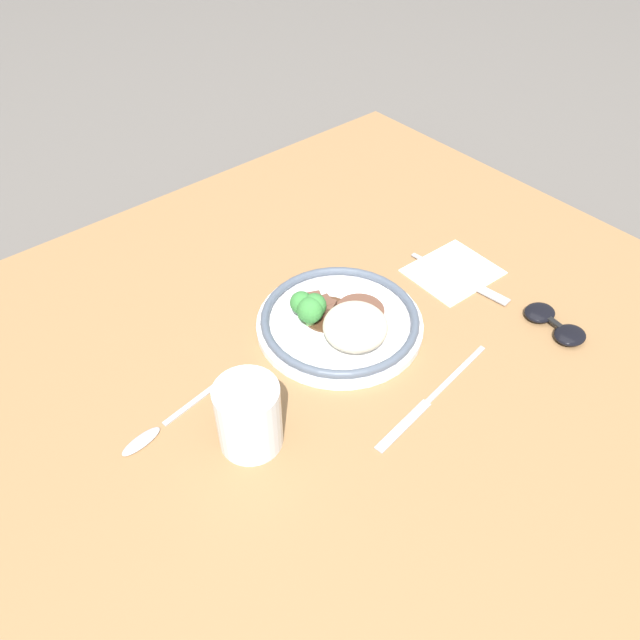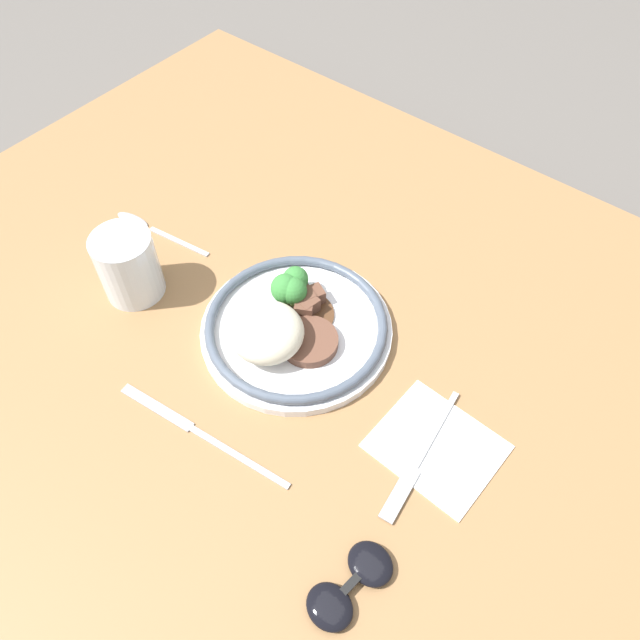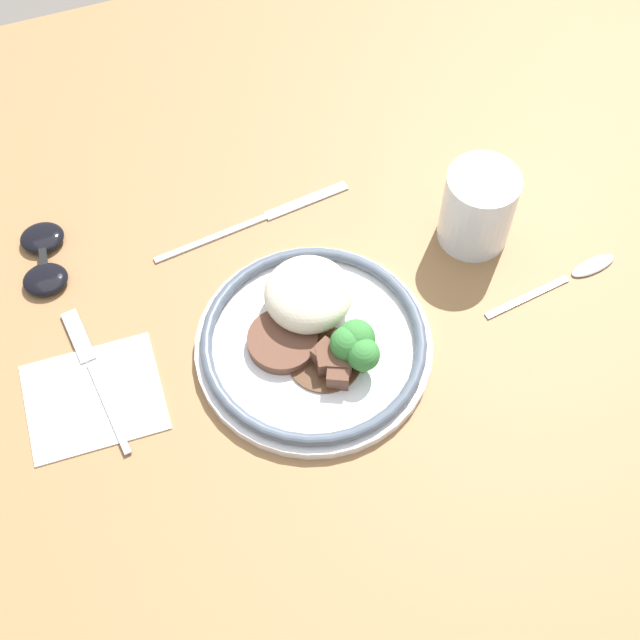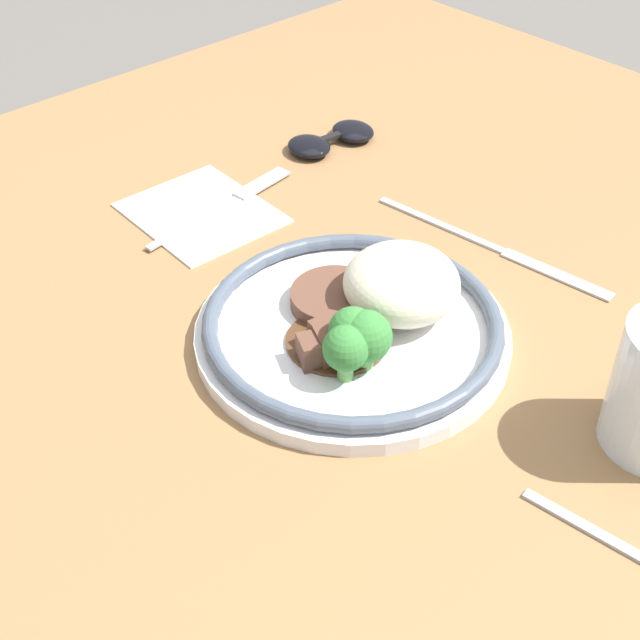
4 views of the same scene
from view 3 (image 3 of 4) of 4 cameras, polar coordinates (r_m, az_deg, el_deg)
The scene contains 9 objects.
ground_plane at distance 0.95m, azimuth 0.45°, elevation 0.31°, with size 8.00×8.00×0.00m, color #5B5651.
dining_table at distance 0.93m, azimuth 0.46°, elevation 0.96°, with size 1.11×1.04×0.04m.
napkin at distance 0.88m, azimuth -14.28°, elevation -4.81°, with size 0.13×0.11×0.00m.
plate at distance 0.87m, azimuth -0.33°, elevation -0.91°, with size 0.23×0.23×0.06m.
juice_glass at distance 0.94m, azimuth 10.04°, elevation 6.93°, with size 0.08×0.08×0.09m.
fork at distance 0.90m, azimuth -14.45°, elevation -2.83°, with size 0.03×0.17×0.00m.
knife at distance 0.97m, azimuth -3.83°, elevation 6.47°, with size 0.23×0.04×0.00m.
spoon at distance 0.97m, azimuth 16.12°, elevation 2.89°, with size 0.16×0.03×0.01m.
sunglasses at distance 0.98m, azimuth -17.26°, elevation 3.79°, with size 0.06×0.10×0.01m.
Camera 3 is at (-0.18, -0.46, 0.81)m, focal length 50.00 mm.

